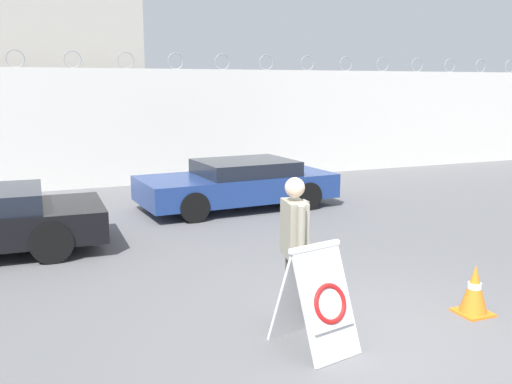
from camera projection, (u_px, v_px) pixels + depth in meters
ground_plane at (379, 336)px, 6.48m from camera, size 90.00×90.00×0.00m
perimeter_wall at (153, 127)px, 16.28m from camera, size 36.00×0.30×3.71m
barricade_sign at (317, 298)px, 6.08m from camera, size 0.79×0.97×1.16m
security_guard at (294, 244)px, 6.59m from camera, size 0.47×0.64×1.78m
traffic_cone_near at (474, 290)px, 7.06m from camera, size 0.40×0.40×0.63m
parked_car_rear_sedan at (238, 183)px, 13.16m from camera, size 4.53×2.22×1.10m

